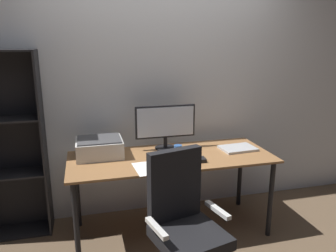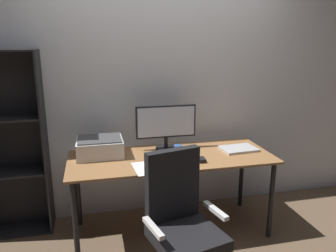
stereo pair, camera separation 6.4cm
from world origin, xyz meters
name	(u,v)px [view 1 (the left image)]	position (x,y,z in m)	size (l,w,h in m)	color
ground_plane	(171,230)	(0.00, 0.00, 0.00)	(12.00, 12.00, 0.00)	brown
back_wall	(158,86)	(0.00, 0.53, 1.30)	(6.40, 0.10, 2.60)	silver
desk	(171,164)	(0.00, 0.00, 0.66)	(1.80, 0.72, 0.74)	olive
monitor	(166,124)	(0.00, 0.22, 0.98)	(0.57, 0.20, 0.42)	black
keyboard	(177,162)	(0.00, -0.18, 0.75)	(0.29, 0.11, 0.02)	black
mouse	(202,160)	(0.22, -0.19, 0.76)	(0.06, 0.10, 0.03)	black
coffee_mug	(178,151)	(0.05, -0.02, 0.79)	(0.09, 0.07, 0.10)	#285193
laptop	(238,148)	(0.66, 0.02, 0.75)	(0.32, 0.23, 0.02)	#B7BABC
printer	(99,147)	(-0.62, 0.16, 0.82)	(0.40, 0.34, 0.16)	silver
paper_sheet	(148,168)	(-0.26, -0.23, 0.74)	(0.21, 0.30, 0.00)	white
office_chair	(184,230)	(-0.11, -0.73, 0.46)	(0.57, 0.56, 1.01)	silver
bookshelf	(4,147)	(-1.43, 0.36, 0.82)	(0.66, 0.28, 1.67)	black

